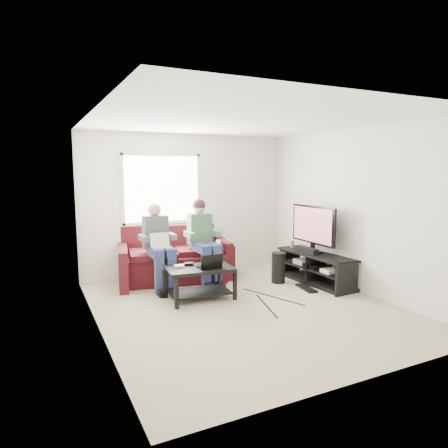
{
  "coord_description": "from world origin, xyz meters",
  "views": [
    {
      "loc": [
        -2.67,
        -4.81,
        1.95
      ],
      "look_at": [
        -0.04,
        0.6,
        1.13
      ],
      "focal_mm": 32.0,
      "sensor_mm": 36.0,
      "label": 1
    }
  ],
  "objects_px": {
    "subwoofer": "(278,268)",
    "tv_stand": "(316,270)",
    "end_table": "(223,259)",
    "tv": "(313,226)",
    "coffee_table": "(200,275)",
    "sofa": "(175,260)"
  },
  "relations": [
    {
      "from": "tv",
      "to": "subwoofer",
      "type": "distance_m",
      "value": 0.93
    },
    {
      "from": "coffee_table",
      "to": "tv_stand",
      "type": "distance_m",
      "value": 2.15
    },
    {
      "from": "tv_stand",
      "to": "subwoofer",
      "type": "xyz_separation_m",
      "value": [
        -0.57,
        0.29,
        0.03
      ]
    },
    {
      "from": "sofa",
      "to": "subwoofer",
      "type": "distance_m",
      "value": 1.84
    },
    {
      "from": "coffee_table",
      "to": "tv",
      "type": "xyz_separation_m",
      "value": [
        2.14,
        0.04,
        0.61
      ]
    },
    {
      "from": "sofa",
      "to": "coffee_table",
      "type": "height_order",
      "value": "sofa"
    },
    {
      "from": "sofa",
      "to": "coffee_table",
      "type": "bearing_deg",
      "value": -90.98
    },
    {
      "from": "sofa",
      "to": "tv",
      "type": "distance_m",
      "value": 2.51
    },
    {
      "from": "tv_stand",
      "to": "end_table",
      "type": "distance_m",
      "value": 1.69
    },
    {
      "from": "tv",
      "to": "end_table",
      "type": "relative_size",
      "value": 1.68
    },
    {
      "from": "tv",
      "to": "end_table",
      "type": "xyz_separation_m",
      "value": [
        -1.2,
        1.07,
        -0.68
      ]
    },
    {
      "from": "subwoofer",
      "to": "tv_stand",
      "type": "bearing_deg",
      "value": -26.79
    },
    {
      "from": "tv",
      "to": "tv_stand",
      "type": "bearing_deg",
      "value": -88.53
    },
    {
      "from": "coffee_table",
      "to": "tv",
      "type": "relative_size",
      "value": 0.95
    },
    {
      "from": "tv_stand",
      "to": "end_table",
      "type": "height_order",
      "value": "end_table"
    },
    {
      "from": "tv_stand",
      "to": "tv",
      "type": "xyz_separation_m",
      "value": [
        -0.0,
        0.1,
        0.75
      ]
    },
    {
      "from": "sofa",
      "to": "end_table",
      "type": "xyz_separation_m",
      "value": [
        0.92,
        -0.1,
        -0.05
      ]
    },
    {
      "from": "sofa",
      "to": "tv_stand",
      "type": "relative_size",
      "value": 1.37
    },
    {
      "from": "tv_stand",
      "to": "end_table",
      "type": "xyz_separation_m",
      "value": [
        -1.21,
        1.17,
        0.06
      ]
    },
    {
      "from": "tv",
      "to": "end_table",
      "type": "bearing_deg",
      "value": 138.27
    },
    {
      "from": "end_table",
      "to": "sofa",
      "type": "bearing_deg",
      "value": 173.63
    },
    {
      "from": "tv",
      "to": "subwoofer",
      "type": "xyz_separation_m",
      "value": [
        -0.57,
        0.19,
        -0.71
      ]
    }
  ]
}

